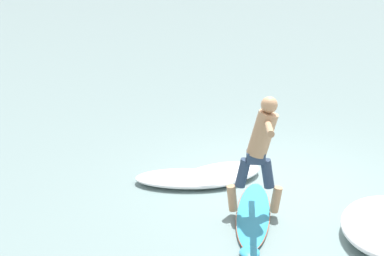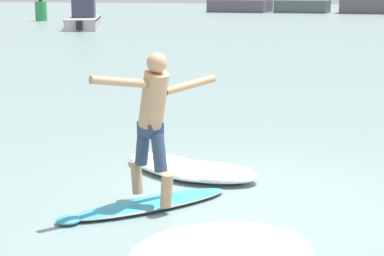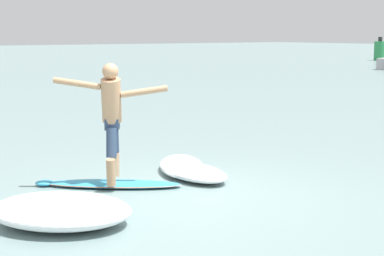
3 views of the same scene
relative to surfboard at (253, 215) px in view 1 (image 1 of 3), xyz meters
The scene contains 5 objects.
ground_plane 1.19m from the surfboard, 34.54° to the left, with size 200.00×200.00×0.00m, color gray.
surfboard is the anchor object (origin of this frame).
surfer 1.06m from the surfboard, ahead, with size 1.02×1.37×1.74m.
wave_foam_at_tail 1.33m from the surfboard, 76.84° to the left, with size 1.54×0.86×0.21m.
wave_foam_beside 1.47m from the surfboard, 99.03° to the left, with size 1.83×1.53×0.18m.
Camera 1 is at (-5.32, -6.04, 3.87)m, focal length 50.00 mm.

